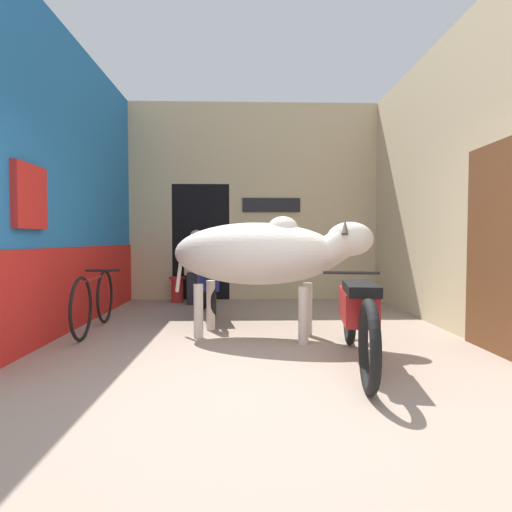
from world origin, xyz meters
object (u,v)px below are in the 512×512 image
Objects in this scene: bicycle at (94,301)px; shopkeeper_seated at (196,264)px; cow at (261,254)px; motorcycle_near at (357,313)px; motorcycle_far at (207,285)px; plastic_stool at (177,289)px.

bicycle is 1.30× the size of shopkeeper_seated.
motorcycle_near is at bearing -51.19° from cow.
motorcycle_far is at bearing -75.70° from shopkeeper_seated.
cow is 1.59m from motorcycle_far.
cow is at bearing -61.94° from plastic_stool.
shopkeeper_seated is (1.01, 2.12, 0.33)m from bicycle.
motorcycle_far reaches higher than bicycle.
shopkeeper_seated is at bearing 64.54° from bicycle.
cow is at bearing -67.12° from shopkeeper_seated.
motorcycle_near is 4.34m from plastic_stool.
cow is 1.14× the size of motorcycle_near.
motorcycle_far is (-0.75, 1.31, -0.51)m from cow.
motorcycle_far is at bearing 35.32° from bicycle.
shopkeeper_seated is at bearing 112.88° from cow.
bicycle is (-2.06, 0.38, -0.60)m from cow.
shopkeeper_seated reaches higher than motorcycle_near.
motorcycle_near is at bearing -58.66° from plastic_stool.
plastic_stool is at bearing 155.29° from shopkeeper_seated.
bicycle is at bearing -144.68° from motorcycle_far.
cow reaches higher than motorcycle_near.
shopkeeper_seated is 2.87× the size of plastic_stool.
shopkeeper_seated is at bearing 104.30° from motorcycle_far.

